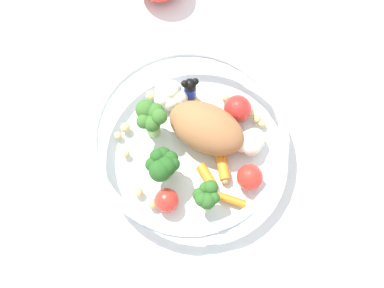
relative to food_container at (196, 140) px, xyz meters
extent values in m
plane|color=white|center=(-0.01, 0.00, -0.03)|extent=(2.40, 2.40, 0.00)
cylinder|color=white|center=(0.00, 0.00, -0.02)|extent=(0.21, 0.21, 0.01)
torus|color=white|center=(0.00, 0.00, 0.01)|extent=(0.22, 0.22, 0.01)
ellipsoid|color=#9E663D|center=(0.01, 0.02, 0.00)|extent=(0.10, 0.08, 0.05)
cylinder|color=#7FAD5B|center=(-0.03, -0.04, -0.01)|extent=(0.02, 0.02, 0.02)
sphere|color=#23561E|center=(-0.02, -0.04, 0.02)|extent=(0.02, 0.02, 0.02)
sphere|color=#23561E|center=(-0.02, -0.04, 0.02)|extent=(0.02, 0.02, 0.02)
sphere|color=#23561E|center=(-0.03, -0.03, 0.02)|extent=(0.02, 0.02, 0.02)
sphere|color=#23561E|center=(-0.03, -0.04, 0.02)|extent=(0.02, 0.02, 0.02)
sphere|color=#23561E|center=(-0.04, -0.05, 0.02)|extent=(0.02, 0.02, 0.02)
sphere|color=#23561E|center=(-0.03, -0.05, 0.02)|extent=(0.02, 0.02, 0.02)
sphere|color=#23561E|center=(-0.02, -0.05, 0.02)|extent=(0.02, 0.02, 0.02)
cylinder|color=#8EB766|center=(-0.05, 0.00, 0.00)|extent=(0.02, 0.02, 0.03)
sphere|color=#386B28|center=(-0.04, 0.01, 0.03)|extent=(0.02, 0.02, 0.02)
sphere|color=#386B28|center=(-0.05, 0.01, 0.02)|extent=(0.02, 0.02, 0.02)
sphere|color=#386B28|center=(-0.06, 0.01, 0.02)|extent=(0.02, 0.02, 0.02)
sphere|color=#386B28|center=(-0.06, 0.00, 0.02)|extent=(0.02, 0.02, 0.02)
sphere|color=#386B28|center=(-0.05, -0.01, 0.02)|extent=(0.02, 0.02, 0.02)
cylinder|color=#7FAD5B|center=(0.03, -0.06, -0.01)|extent=(0.01, 0.01, 0.02)
sphere|color=#2D6023|center=(0.04, -0.07, 0.02)|extent=(0.01, 0.01, 0.01)
sphere|color=#2D6023|center=(0.03, -0.06, 0.02)|extent=(0.02, 0.02, 0.02)
sphere|color=#2D6023|center=(0.03, -0.06, 0.02)|extent=(0.01, 0.01, 0.01)
sphere|color=#2D6023|center=(0.02, -0.07, 0.01)|extent=(0.01, 0.01, 0.01)
sphere|color=#2D6023|center=(0.03, -0.07, 0.02)|extent=(0.02, 0.02, 0.02)
sphere|color=#2D6023|center=(0.03, -0.07, 0.02)|extent=(0.02, 0.02, 0.02)
sphere|color=silver|center=(0.06, 0.02, -0.01)|extent=(0.03, 0.03, 0.03)
sphere|color=silver|center=(0.06, 0.02, -0.01)|extent=(0.03, 0.03, 0.03)
sphere|color=silver|center=(0.06, 0.02, 0.00)|extent=(0.02, 0.02, 0.02)
sphere|color=silver|center=(0.05, 0.01, 0.00)|extent=(0.02, 0.02, 0.02)
sphere|color=silver|center=(0.06, 0.01, -0.01)|extent=(0.02, 0.02, 0.02)
sphere|color=silver|center=(-0.03, 0.05, -0.01)|extent=(0.02, 0.02, 0.02)
sphere|color=silver|center=(-0.05, 0.06, 0.00)|extent=(0.02, 0.02, 0.02)
sphere|color=silver|center=(-0.05, 0.06, -0.01)|extent=(0.03, 0.03, 0.03)
sphere|color=silver|center=(-0.05, 0.04, -0.01)|extent=(0.02, 0.02, 0.02)
sphere|color=silver|center=(-0.04, 0.04, -0.01)|extent=(0.02, 0.02, 0.02)
cube|color=yellow|center=(-0.02, 0.06, -0.02)|extent=(0.02, 0.02, 0.00)
cylinder|color=#1933B2|center=(-0.02, 0.06, -0.01)|extent=(0.02, 0.02, 0.02)
sphere|color=black|center=(-0.02, 0.06, 0.01)|extent=(0.02, 0.02, 0.02)
sphere|color=black|center=(-0.02, 0.06, 0.02)|extent=(0.01, 0.01, 0.01)
sphere|color=black|center=(-0.03, 0.06, 0.02)|extent=(0.01, 0.01, 0.01)
cylinder|color=orange|center=(0.06, -0.05, -0.01)|extent=(0.03, 0.01, 0.01)
cylinder|color=orange|center=(0.02, -0.03, -0.01)|extent=(0.03, 0.03, 0.01)
cylinder|color=orange|center=(0.04, -0.02, -0.01)|extent=(0.03, 0.04, 0.01)
sphere|color=red|center=(-0.01, -0.08, -0.01)|extent=(0.03, 0.03, 0.03)
sphere|color=red|center=(0.07, -0.03, 0.00)|extent=(0.03, 0.03, 0.03)
sphere|color=red|center=(0.04, 0.05, 0.00)|extent=(0.03, 0.03, 0.03)
sphere|color=tan|center=(0.04, -0.03, -0.01)|extent=(0.01, 0.01, 0.01)
sphere|color=#D1B775|center=(-0.09, -0.01, -0.01)|extent=(0.01, 0.01, 0.01)
sphere|color=#D1B775|center=(0.02, 0.07, -0.01)|extent=(0.01, 0.01, 0.01)
sphere|color=#D1B775|center=(-0.05, -0.07, -0.01)|extent=(0.01, 0.01, 0.01)
sphere|color=#D1B775|center=(0.03, -0.04, -0.01)|extent=(0.01, 0.01, 0.01)
sphere|color=tan|center=(0.06, 0.05, -0.01)|extent=(0.01, 0.01, 0.01)
sphere|color=tan|center=(-0.03, -0.08, -0.01)|extent=(0.01, 0.01, 0.01)
sphere|color=#D1B775|center=(-0.07, 0.05, -0.01)|extent=(0.01, 0.01, 0.01)
sphere|color=#D1B775|center=(0.07, 0.05, -0.01)|extent=(0.01, 0.01, 0.01)
sphere|color=#D1B775|center=(0.05, 0.06, -0.01)|extent=(0.01, 0.01, 0.01)
sphere|color=#D1B775|center=(-0.09, 0.00, -0.01)|extent=(0.01, 0.01, 0.01)
sphere|color=tan|center=(-0.08, -0.03, -0.01)|extent=(0.01, 0.01, 0.01)
camera|label=1|loc=(0.05, -0.20, 0.51)|focal=45.24mm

